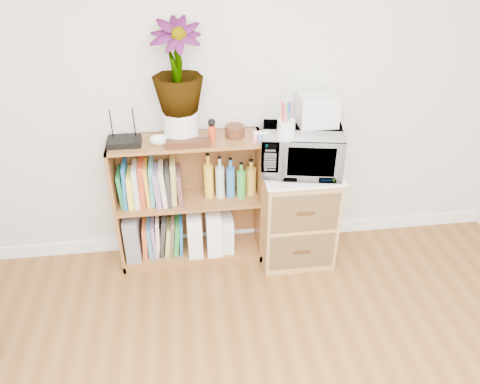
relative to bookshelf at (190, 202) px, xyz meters
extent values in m
cube|color=white|center=(0.35, 0.14, -0.42)|extent=(4.00, 0.02, 0.10)
cube|color=brown|center=(0.00, 0.00, 0.00)|extent=(1.00, 0.30, 0.95)
cube|color=#9E7542|center=(0.75, -0.08, -0.12)|extent=(0.50, 0.45, 0.70)
imported|color=white|center=(0.75, -0.08, 0.39)|extent=(0.58, 0.45, 0.29)
cylinder|color=silver|center=(0.61, -0.18, 0.59)|extent=(0.11, 0.11, 0.12)
cube|color=silver|center=(0.86, 0.01, 0.63)|extent=(0.25, 0.21, 0.20)
cube|color=black|center=(-0.38, -0.02, 0.49)|extent=(0.21, 0.14, 0.04)
imported|color=white|center=(-0.16, -0.03, 0.49)|extent=(0.13, 0.13, 0.03)
cylinder|color=silver|center=(-0.02, 0.02, 0.57)|extent=(0.22, 0.22, 0.19)
imported|color=#28652A|center=(-0.02, 0.02, 0.94)|extent=(0.31, 0.31, 0.56)
cube|color=#32170D|center=(0.02, -0.10, 0.50)|extent=(0.28, 0.07, 0.04)
cylinder|color=#B93016|center=(0.17, -0.04, 0.53)|extent=(0.05, 0.05, 0.11)
cylinder|color=#3B1D10|center=(0.32, 0.01, 0.51)|extent=(0.13, 0.13, 0.07)
cube|color=pink|center=(0.47, -0.09, 0.50)|extent=(0.10, 0.04, 0.05)
cube|color=slate|center=(-0.42, 0.00, -0.24)|extent=(0.10, 0.27, 0.33)
cube|color=white|center=(0.02, -0.01, -0.24)|extent=(0.10, 0.26, 0.32)
cube|color=white|center=(0.16, -0.01, -0.24)|extent=(0.10, 0.26, 0.33)
cube|color=silver|center=(0.25, -0.01, -0.27)|extent=(0.09, 0.22, 0.27)
cube|color=#1D6E38|center=(-0.45, 0.00, 0.14)|extent=(0.04, 0.20, 0.24)
cube|color=#1A5A9C|center=(-0.42, 0.00, 0.18)|extent=(0.04, 0.20, 0.31)
cube|color=yellow|center=(-0.38, 0.00, 0.14)|extent=(0.04, 0.20, 0.24)
cube|color=beige|center=(-0.35, 0.00, 0.17)|extent=(0.04, 0.20, 0.28)
cube|color=#B23C1E|center=(-0.31, 0.00, 0.18)|extent=(0.04, 0.20, 0.30)
cube|color=gold|center=(-0.27, 0.00, 0.17)|extent=(0.03, 0.20, 0.29)
cube|color=teal|center=(-0.24, 0.00, 0.17)|extent=(0.04, 0.20, 0.29)
cube|color=slate|center=(-0.21, 0.00, 0.15)|extent=(0.04, 0.20, 0.26)
cube|color=beige|center=(-0.17, 0.00, 0.16)|extent=(0.05, 0.20, 0.27)
cube|color=#262626|center=(-0.13, 0.00, 0.16)|extent=(0.03, 0.20, 0.27)
cube|color=#ABA54E|center=(-0.10, 0.00, 0.18)|extent=(0.04, 0.20, 0.30)
cube|color=brown|center=(-0.06, 0.00, 0.14)|extent=(0.04, 0.20, 0.23)
cylinder|color=gold|center=(0.14, 0.00, 0.19)|extent=(0.06, 0.06, 0.32)
cylinder|color=#AEBFC5|center=(0.22, 0.00, 0.18)|extent=(0.06, 0.06, 0.30)
cylinder|color=#276CB7|center=(0.29, 0.00, 0.17)|extent=(0.06, 0.06, 0.29)
cylinder|color=green|center=(0.36, 0.00, 0.15)|extent=(0.06, 0.06, 0.26)
cylinder|color=gold|center=(0.43, 0.00, 0.15)|extent=(0.07, 0.07, 0.26)
cylinder|color=silver|center=(0.52, 0.00, 0.18)|extent=(0.07, 0.07, 0.31)
cube|color=#C45322|center=(-0.33, 0.00, -0.28)|extent=(0.04, 0.19, 0.25)
cube|color=teal|center=(-0.30, 0.00, -0.28)|extent=(0.03, 0.19, 0.25)
cube|color=slate|center=(-0.27, 0.00, -0.27)|extent=(0.03, 0.19, 0.26)
cube|color=beige|center=(-0.24, 0.00, -0.26)|extent=(0.04, 0.19, 0.29)
cube|color=#272727|center=(-0.21, 0.00, -0.26)|extent=(0.07, 0.19, 0.30)
cube|color=#A6A64C|center=(-0.17, 0.00, -0.29)|extent=(0.06, 0.19, 0.23)
cube|color=brown|center=(-0.14, 0.00, -0.26)|extent=(0.06, 0.19, 0.28)
cube|color=#227F30|center=(-0.11, 0.00, -0.28)|extent=(0.06, 0.19, 0.25)
cube|color=#1A61A0|center=(-0.08, 0.00, -0.28)|extent=(0.03, 0.19, 0.26)
camera|label=1|loc=(-0.01, -2.76, 1.77)|focal=35.00mm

